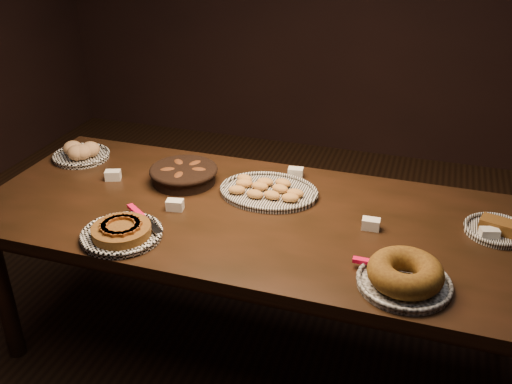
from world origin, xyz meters
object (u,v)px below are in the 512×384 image
(buffet_table, at_px, (258,228))
(madeleine_platter, at_px, (268,190))
(bundt_cake_plate, at_px, (405,276))
(apple_tart_plate, at_px, (122,232))

(buffet_table, height_order, madeleine_platter, madeleine_platter)
(bundt_cake_plate, bearing_deg, apple_tart_plate, -176.85)
(madeleine_platter, bearing_deg, buffet_table, -79.37)
(madeleine_platter, distance_m, bundt_cake_plate, 0.80)
(buffet_table, relative_size, apple_tart_plate, 6.71)
(apple_tart_plate, height_order, madeleine_platter, apple_tart_plate)
(buffet_table, bearing_deg, madeleine_platter, 93.94)
(apple_tart_plate, bearing_deg, buffet_table, 35.45)
(apple_tart_plate, bearing_deg, madeleine_platter, 47.80)
(apple_tart_plate, xyz_separation_m, madeleine_platter, (0.44, 0.52, -0.00))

